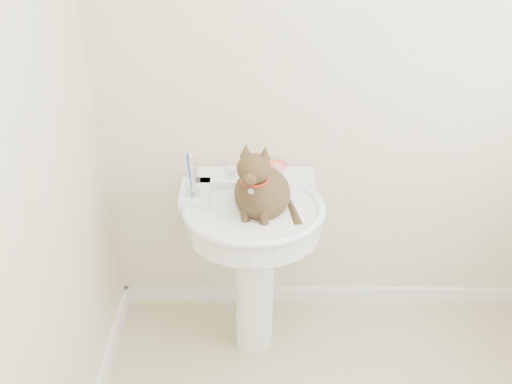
{
  "coord_description": "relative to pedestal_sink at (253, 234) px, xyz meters",
  "views": [
    {
      "loc": [
        -0.39,
        -1.06,
        2.07
      ],
      "look_at": [
        -0.4,
        0.79,
        0.89
      ],
      "focal_mm": 38.0,
      "sensor_mm": 36.0,
      "label": 1
    }
  ],
  "objects": [
    {
      "name": "soap_bar",
      "position": [
        0.09,
        0.24,
        0.2
      ],
      "size": [
        0.1,
        0.08,
        0.03
      ],
      "primitive_type": "cube",
      "rotation": [
        0.0,
        0.0,
        0.34
      ],
      "color": "#FA4D3C",
      "rests_on": "pedestal_sink"
    },
    {
      "name": "cat",
      "position": [
        0.03,
        -0.03,
        0.24
      ],
      "size": [
        0.25,
        0.32,
        0.47
      ],
      "rotation": [
        0.0,
        0.0,
        -0.27
      ],
      "color": "brown",
      "rests_on": "pedestal_sink"
    },
    {
      "name": "wall_back",
      "position": [
        0.41,
        0.29,
        0.59
      ],
      "size": [
        2.2,
        0.0,
        2.5
      ],
      "primitive_type": null,
      "color": "beige",
      "rests_on": "ground"
    },
    {
      "name": "pedestal_sink",
      "position": [
        0.0,
        0.0,
        0.0
      ],
      "size": [
        0.61,
        0.6,
        0.84
      ],
      "color": "white",
      "rests_on": "floor"
    },
    {
      "name": "faucet",
      "position": [
        0.0,
        0.15,
        0.22
      ],
      "size": [
        0.28,
        0.12,
        0.14
      ],
      "color": "silver",
      "rests_on": "pedestal_sink"
    },
    {
      "name": "toothbrush_cup",
      "position": [
        -0.25,
        0.04,
        0.23
      ],
      "size": [
        0.07,
        0.07,
        0.18
      ],
      "rotation": [
        0.0,
        0.0,
        -0.15
      ],
      "color": "silver",
      "rests_on": "pedestal_sink"
    },
    {
      "name": "baseboard_back",
      "position": [
        0.41,
        0.28,
        -0.62
      ],
      "size": [
        2.2,
        0.02,
        0.09
      ],
      "primitive_type": "cube",
      "color": "white",
      "rests_on": "floor"
    }
  ]
}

